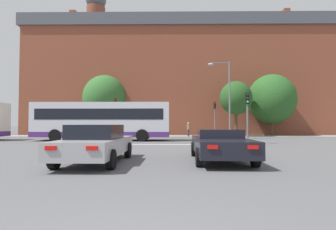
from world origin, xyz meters
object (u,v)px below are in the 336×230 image
car_roadster_right (220,144)px  bus_crossing_lead (103,120)px  pedestrian_waiting (188,128)px  traffic_light_far_right (215,113)px  traffic_light_near_right (247,109)px  pedestrian_walking_east (134,129)px  car_saloon_left (97,143)px  traffic_light_far_left (115,111)px  street_lamp_junction (226,92)px

car_roadster_right → bus_crossing_lead: (-7.82, 12.32, 1.11)m
pedestrian_waiting → traffic_light_far_right: bearing=-53.7°
car_roadster_right → bus_crossing_lead: size_ratio=0.42×
traffic_light_far_right → pedestrian_waiting: traffic_light_far_right is taller
bus_crossing_lead → car_roadster_right: bearing=-147.6°
traffic_light_near_right → traffic_light_far_right: traffic_light_far_right is taller
car_roadster_right → traffic_light_far_right: (3.30, 20.77, 2.09)m
pedestrian_waiting → pedestrian_walking_east: 6.41m
car_saloon_left → car_roadster_right: (4.66, 0.55, -0.08)m
bus_crossing_lead → pedestrian_walking_east: size_ratio=7.40×
pedestrian_waiting → bus_crossing_lead: bearing=162.3°
traffic_light_far_right → traffic_light_far_left: bearing=-179.0°
traffic_light_far_left → pedestrian_waiting: (8.65, -0.29, -2.04)m
car_saloon_left → street_lamp_junction: bearing=62.6°
street_lamp_junction → traffic_light_near_right: bearing=-86.4°
traffic_light_far_left → traffic_light_near_right: bearing=-44.7°
bus_crossing_lead → traffic_light_near_right: traffic_light_near_right is taller
traffic_light_near_right → street_lamp_junction: (-0.35, 5.62, 1.95)m
car_saloon_left → bus_crossing_lead: bearing=104.6°
bus_crossing_lead → traffic_light_far_left: size_ratio=2.58×
pedestrian_waiting → pedestrian_walking_east: size_ratio=1.05×
car_roadster_right → street_lamp_junction: size_ratio=0.66×
traffic_light_near_right → bus_crossing_lead: bearing=161.9°
bus_crossing_lead → street_lamp_junction: size_ratio=1.58×
car_roadster_right → pedestrian_walking_east: 21.28m
traffic_light_far_left → traffic_light_far_right: (11.81, 0.21, -0.26)m
car_saloon_left → traffic_light_far_right: bearing=70.3°
traffic_light_far_left → traffic_light_far_right: size_ratio=1.11×
traffic_light_near_right → pedestrian_walking_east: (-9.86, 11.75, -1.59)m
traffic_light_far_right → pedestrian_waiting: bearing=-171.0°
traffic_light_far_right → car_saloon_left: bearing=-110.5°
car_saloon_left → pedestrian_waiting: size_ratio=2.94×
car_saloon_left → car_roadster_right: bearing=7.6°
car_saloon_left → traffic_light_far_right: (7.96, 21.32, 2.01)m
car_saloon_left → traffic_light_near_right: 12.44m
traffic_light_far_right → pedestrian_waiting: size_ratio=2.47×
car_saloon_left → traffic_light_far_left: (-3.85, 21.12, 2.27)m
street_lamp_junction → pedestrian_waiting: 7.66m
car_roadster_right → traffic_light_far_right: bearing=82.6°
car_saloon_left → pedestrian_walking_east: (-1.61, 20.89, 0.18)m
traffic_light_far_left → pedestrian_waiting: size_ratio=2.73×
traffic_light_far_right → traffic_light_near_right: bearing=-88.6°
bus_crossing_lead → traffic_light_far_right: bearing=-52.8°
car_saloon_left → bus_crossing_lead: bus_crossing_lead is taller
traffic_light_near_right → pedestrian_walking_east: traffic_light_near_right is taller
traffic_light_far_left → pedestrian_waiting: 8.89m
traffic_light_far_right → pedestrian_waiting: (-3.16, -0.50, -1.77)m
pedestrian_waiting → pedestrian_walking_east: bearing=116.7°
traffic_light_far_right → car_roadster_right: bearing=-99.0°
bus_crossing_lead → pedestrian_walking_east: bearing=-10.9°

